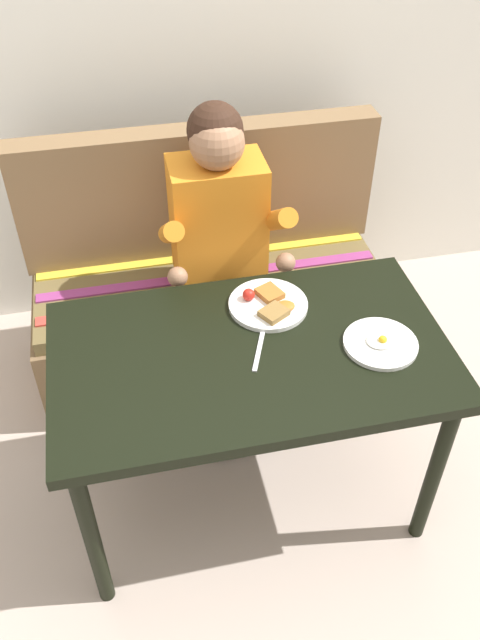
# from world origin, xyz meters

# --- Properties ---
(ground_plane) EXTENTS (8.00, 8.00, 0.00)m
(ground_plane) POSITION_xyz_m (0.00, 0.00, 0.00)
(ground_plane) COLOR #BAA799
(back_wall) EXTENTS (4.40, 0.10, 2.60)m
(back_wall) POSITION_xyz_m (0.00, 1.27, 1.30)
(back_wall) COLOR silver
(back_wall) RESTS_ON ground
(table) EXTENTS (1.20, 0.70, 0.73)m
(table) POSITION_xyz_m (0.00, 0.00, 0.65)
(table) COLOR black
(table) RESTS_ON ground
(couch) EXTENTS (1.44, 0.56, 1.00)m
(couch) POSITION_xyz_m (0.00, 0.76, 0.33)
(couch) COLOR brown
(couch) RESTS_ON ground
(person) EXTENTS (0.45, 0.61, 1.21)m
(person) POSITION_xyz_m (0.03, 0.59, 0.74)
(person) COLOR orange
(person) RESTS_ON ground
(plate_breakfast) EXTENTS (0.26, 0.26, 0.05)m
(plate_breakfast) POSITION_xyz_m (0.10, 0.18, 0.74)
(plate_breakfast) COLOR white
(plate_breakfast) RESTS_ON table
(plate_eggs) EXTENTS (0.23, 0.23, 0.04)m
(plate_eggs) POSITION_xyz_m (0.39, -0.06, 0.74)
(plate_eggs) COLOR white
(plate_eggs) RESTS_ON table
(fork) EXTENTS (0.08, 0.16, 0.00)m
(fork) POSITION_xyz_m (0.02, -0.01, 0.73)
(fork) COLOR silver
(fork) RESTS_ON table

